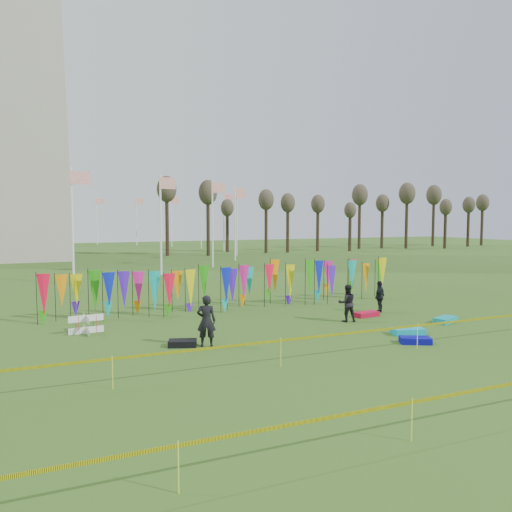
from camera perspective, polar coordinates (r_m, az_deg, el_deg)
name	(u,v)px	position (r m, az deg, el deg)	size (l,w,h in m)	color
ground	(308,344)	(18.45, 5.93, -9.94)	(160.00, 160.00, 0.00)	#2E5016
banner_row	(239,282)	(25.04, -1.98, -3.01)	(18.64, 0.64, 2.21)	black
caution_tape_near	(335,336)	(16.37, 8.98, -9.01)	(26.00, 0.02, 0.90)	#F2F005
caution_tape_far	(476,392)	(12.18, 23.80, -14.08)	(26.00, 0.02, 0.90)	#F2F005
tree_line	(353,206)	(72.21, 11.04, 5.59)	(53.92, 1.92, 7.84)	#332719
box_kite	(86,324)	(20.89, -18.83, -7.40)	(0.68, 0.68, 0.76)	red
person_left	(206,321)	(17.85, -5.70, -7.39)	(0.67, 0.49, 1.84)	black
person_mid	(347,303)	(22.34, 10.36, -5.31)	(0.80, 0.49, 1.64)	black
person_right	(380,297)	(24.78, 13.95, -4.54)	(0.90, 0.51, 1.54)	black
kite_bag_turquoise	(408,331)	(20.62, 16.98, -8.23)	(1.23, 0.61, 0.25)	#0DABCD
kite_bag_blue	(415,340)	(19.27, 17.74, -9.16)	(1.09, 0.57, 0.23)	#0A0BA4
kite_bag_red	(366,314)	(23.76, 12.50, -6.51)	(1.19, 0.54, 0.22)	#BB0C2C
kite_bag_black	(182,343)	(18.17, -8.40, -9.82)	(0.98, 0.57, 0.23)	black
kite_bag_teal	(445,320)	(23.44, 20.83, -6.82)	(1.22, 0.58, 0.23)	#0C9FA9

